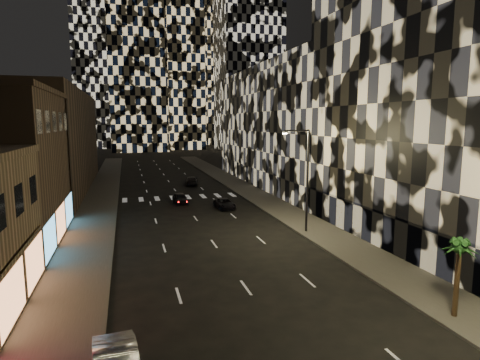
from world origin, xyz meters
TOP-DOWN VIEW (x-y plane):
  - sidewalk_left at (-10.00, 50.00)m, footprint 4.00×120.00m
  - sidewalk_right at (10.00, 50.00)m, footprint 4.00×120.00m
  - curb_left at (-7.90, 50.00)m, footprint 0.20×120.00m
  - curb_right at (7.90, 50.00)m, footprint 0.20×120.00m
  - retail_filler_left at (-17.00, 60.00)m, footprint 10.00×40.00m
  - midrise_right at (20.00, 24.50)m, footprint 16.00×25.00m
  - midrise_base at (12.30, 24.50)m, footprint 0.60×25.00m
  - midrise_filler_right at (20.00, 57.00)m, footprint 16.00×40.00m
  - tower_right_mid at (35.00, 135.00)m, footprint 20.00×20.00m
  - tower_center_low at (-2.00, 140.00)m, footprint 18.00×18.00m
  - streetlight_far at (8.35, 30.00)m, footprint 2.55×0.25m
  - car_dark_midlane at (-0.50, 45.91)m, footprint 1.81×3.88m
  - car_dark_oncoming at (3.06, 59.95)m, footprint 2.48×4.80m
  - car_dark_rightlane at (4.00, 41.76)m, footprint 1.98×4.11m
  - palm_tree at (9.00, 13.53)m, footprint 2.02×2.04m

SIDE VIEW (x-z plane):
  - sidewalk_left at x=-10.00m, z-range 0.00..0.15m
  - sidewalk_right at x=10.00m, z-range 0.00..0.15m
  - curb_left at x=-7.90m, z-range 0.00..0.15m
  - curb_right at x=7.90m, z-range 0.00..0.15m
  - car_dark_rightlane at x=4.00m, z-range 0.00..1.13m
  - car_dark_midlane at x=-0.50m, z-range 0.00..1.29m
  - car_dark_oncoming at x=3.06m, z-range 0.00..1.33m
  - midrise_base at x=12.30m, z-range 0.00..3.00m
  - palm_tree at x=9.00m, z-range 1.45..5.45m
  - streetlight_far at x=8.35m, z-range 0.85..9.85m
  - retail_filler_left at x=-17.00m, z-range 0.00..14.00m
  - midrise_filler_right at x=20.00m, z-range 0.00..18.00m
  - midrise_right at x=20.00m, z-range 0.00..22.00m
  - tower_center_low at x=-2.00m, z-range 0.00..95.00m
  - tower_right_mid at x=35.00m, z-range 0.00..100.00m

